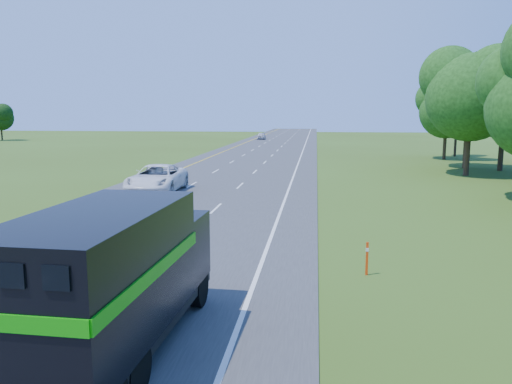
% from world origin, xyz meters
% --- Properties ---
extents(road, '(15.00, 260.00, 0.04)m').
position_xyz_m(road, '(0.00, 50.00, 0.02)').
color(road, '#38383A').
rests_on(road, ground).
extents(lane_markings, '(11.15, 260.00, 0.01)m').
position_xyz_m(lane_markings, '(0.00, 50.00, 0.04)').
color(lane_markings, yellow).
rests_on(lane_markings, road).
extents(horse_truck, '(2.62, 7.66, 3.36)m').
position_xyz_m(horse_truck, '(3.09, 11.80, 1.84)').
color(horse_truck, black).
rests_on(horse_truck, road).
extents(white_suv, '(3.28, 6.74, 1.84)m').
position_xyz_m(white_suv, '(-3.28, 34.32, 0.96)').
color(white_suv, white).
rests_on(white_suv, road).
extents(far_car, '(1.80, 4.17, 1.40)m').
position_xyz_m(far_car, '(-3.92, 104.86, 0.74)').
color(far_car, silver).
rests_on(far_car, road).
extents(delineator, '(0.09, 0.05, 1.13)m').
position_xyz_m(delineator, '(9.10, 18.21, 0.60)').
color(delineator, '#FF3D0D').
rests_on(delineator, ground).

